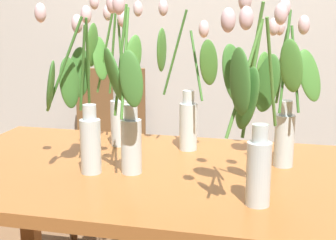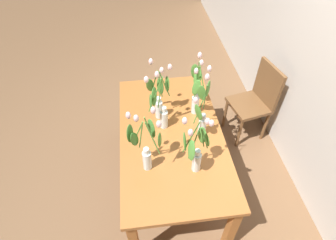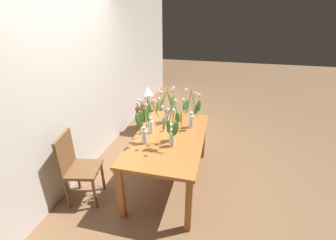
{
  "view_description": "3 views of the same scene",
  "coord_description": "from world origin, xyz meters",
  "px_view_note": "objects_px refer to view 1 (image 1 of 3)",
  "views": [
    {
      "loc": [
        0.4,
        -1.56,
        1.28
      ],
      "look_at": [
        0.0,
        0.05,
        0.9
      ],
      "focal_mm": 53.52,
      "sensor_mm": 36.0,
      "label": 1
    },
    {
      "loc": [
        1.58,
        -0.23,
        2.54
      ],
      "look_at": [
        0.0,
        -0.03,
        0.92
      ],
      "focal_mm": 29.21,
      "sensor_mm": 36.0,
      "label": 2
    },
    {
      "loc": [
        -2.59,
        -0.61,
        2.23
      ],
      "look_at": [
        0.06,
        0.03,
        0.94
      ],
      "focal_mm": 24.81,
      "sensor_mm": 36.0,
      "label": 3
    }
  ],
  "objects_px": {
    "dining_table": "(164,195)",
    "tulip_vase_2": "(117,85)",
    "dining_chair": "(109,141)",
    "tulip_vase_5": "(254,121)",
    "tulip_vase_1": "(128,119)",
    "tulip_vase_4": "(284,102)",
    "tulip_vase_0": "(187,101)",
    "tulip_vase_3": "(81,111)"
  },
  "relations": [
    {
      "from": "tulip_vase_1",
      "to": "dining_table",
      "type": "bearing_deg",
      "value": 41.14
    },
    {
      "from": "tulip_vase_3",
      "to": "tulip_vase_5",
      "type": "distance_m",
      "value": 0.59
    },
    {
      "from": "tulip_vase_3",
      "to": "dining_chair",
      "type": "relative_size",
      "value": 0.59
    },
    {
      "from": "tulip_vase_1",
      "to": "tulip_vase_3",
      "type": "xyz_separation_m",
      "value": [
        -0.16,
        0.01,
        0.01
      ]
    },
    {
      "from": "dining_table",
      "to": "tulip_vase_1",
      "type": "height_order",
      "value": "tulip_vase_1"
    },
    {
      "from": "dining_chair",
      "to": "tulip_vase_1",
      "type": "bearing_deg",
      "value": -66.53
    },
    {
      "from": "tulip_vase_4",
      "to": "tulip_vase_5",
      "type": "distance_m",
      "value": 0.38
    },
    {
      "from": "tulip_vase_0",
      "to": "tulip_vase_3",
      "type": "distance_m",
      "value": 0.43
    },
    {
      "from": "dining_chair",
      "to": "dining_table",
      "type": "bearing_deg",
      "value": -60.75
    },
    {
      "from": "tulip_vase_4",
      "to": "dining_chair",
      "type": "bearing_deg",
      "value": 136.76
    },
    {
      "from": "tulip_vase_0",
      "to": "tulip_vase_4",
      "type": "xyz_separation_m",
      "value": [
        0.35,
        -0.12,
        0.03
      ]
    },
    {
      "from": "dining_table",
      "to": "tulip_vase_4",
      "type": "bearing_deg",
      "value": 19.29
    },
    {
      "from": "dining_table",
      "to": "tulip_vase_2",
      "type": "height_order",
      "value": "tulip_vase_2"
    },
    {
      "from": "tulip_vase_2",
      "to": "tulip_vase_5",
      "type": "distance_m",
      "value": 0.75
    },
    {
      "from": "tulip_vase_0",
      "to": "tulip_vase_2",
      "type": "relative_size",
      "value": 0.96
    },
    {
      "from": "tulip_vase_0",
      "to": "tulip_vase_4",
      "type": "distance_m",
      "value": 0.37
    },
    {
      "from": "dining_table",
      "to": "tulip_vase_3",
      "type": "distance_m",
      "value": 0.4
    },
    {
      "from": "tulip_vase_5",
      "to": "dining_chair",
      "type": "bearing_deg",
      "value": 124.98
    },
    {
      "from": "tulip_vase_3",
      "to": "tulip_vase_5",
      "type": "bearing_deg",
      "value": -15.56
    },
    {
      "from": "tulip_vase_0",
      "to": "tulip_vase_1",
      "type": "xyz_separation_m",
      "value": [
        -0.12,
        -0.33,
        -0.0
      ]
    },
    {
      "from": "tulip_vase_2",
      "to": "tulip_vase_4",
      "type": "bearing_deg",
      "value": -11.81
    },
    {
      "from": "tulip_vase_5",
      "to": "tulip_vase_1",
      "type": "bearing_deg",
      "value": 159.56
    },
    {
      "from": "tulip_vase_0",
      "to": "tulip_vase_2",
      "type": "distance_m",
      "value": 0.29
    },
    {
      "from": "tulip_vase_4",
      "to": "dining_chair",
      "type": "height_order",
      "value": "tulip_vase_4"
    },
    {
      "from": "tulip_vase_1",
      "to": "tulip_vase_4",
      "type": "xyz_separation_m",
      "value": [
        0.48,
        0.22,
        0.04
      ]
    },
    {
      "from": "tulip_vase_0",
      "to": "tulip_vase_2",
      "type": "xyz_separation_m",
      "value": [
        -0.28,
        0.02,
        0.05
      ]
    },
    {
      "from": "tulip_vase_4",
      "to": "dining_chair",
      "type": "relative_size",
      "value": 0.61
    },
    {
      "from": "dining_table",
      "to": "tulip_vase_4",
      "type": "relative_size",
      "value": 2.83
    },
    {
      "from": "dining_table",
      "to": "tulip_vase_4",
      "type": "height_order",
      "value": "tulip_vase_4"
    },
    {
      "from": "tulip_vase_4",
      "to": "tulip_vase_1",
      "type": "bearing_deg",
      "value": -155.57
    },
    {
      "from": "tulip_vase_1",
      "to": "dining_chair",
      "type": "distance_m",
      "value": 1.29
    },
    {
      "from": "tulip_vase_2",
      "to": "tulip_vase_4",
      "type": "height_order",
      "value": "tulip_vase_2"
    },
    {
      "from": "tulip_vase_0",
      "to": "tulip_vase_1",
      "type": "bearing_deg",
      "value": -110.33
    },
    {
      "from": "tulip_vase_5",
      "to": "tulip_vase_0",
      "type": "bearing_deg",
      "value": 120.23
    },
    {
      "from": "tulip_vase_3",
      "to": "tulip_vase_2",
      "type": "bearing_deg",
      "value": 88.98
    },
    {
      "from": "tulip_vase_2",
      "to": "dining_chair",
      "type": "height_order",
      "value": "tulip_vase_2"
    },
    {
      "from": "tulip_vase_3",
      "to": "tulip_vase_5",
      "type": "relative_size",
      "value": 0.94
    },
    {
      "from": "dining_table",
      "to": "tulip_vase_4",
      "type": "distance_m",
      "value": 0.51
    },
    {
      "from": "tulip_vase_5",
      "to": "dining_chair",
      "type": "xyz_separation_m",
      "value": [
        -0.89,
        1.28,
        -0.45
      ]
    },
    {
      "from": "dining_table",
      "to": "tulip_vase_2",
      "type": "bearing_deg",
      "value": 133.44
    },
    {
      "from": "tulip_vase_2",
      "to": "tulip_vase_3",
      "type": "xyz_separation_m",
      "value": [
        -0.01,
        -0.34,
        -0.04
      ]
    },
    {
      "from": "tulip_vase_0",
      "to": "tulip_vase_1",
      "type": "height_order",
      "value": "tulip_vase_1"
    }
  ]
}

